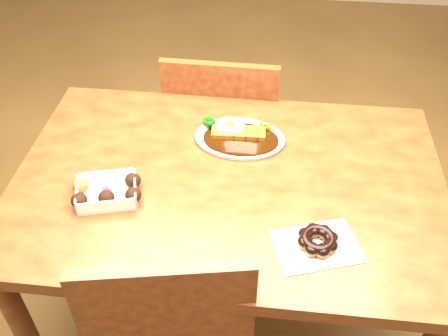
# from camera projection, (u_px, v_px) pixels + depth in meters

# --- Properties ---
(ground) EXTENTS (6.00, 6.00, 0.00)m
(ground) POSITION_uv_depth(u_px,v_px,m) (227.00, 322.00, 1.89)
(ground) COLOR brown
(ground) RESTS_ON ground
(table) EXTENTS (1.20, 0.80, 0.75)m
(table) POSITION_uv_depth(u_px,v_px,m) (228.00, 203.00, 1.46)
(table) COLOR #47200E
(table) RESTS_ON ground
(chair_far) EXTENTS (0.43, 0.43, 0.87)m
(chair_far) POSITION_uv_depth(u_px,v_px,m) (224.00, 135.00, 1.97)
(chair_far) COLOR #47200E
(chair_far) RESTS_ON ground
(katsu_curry_plate) EXTENTS (0.27, 0.20, 0.05)m
(katsu_curry_plate) POSITION_uv_depth(u_px,v_px,m) (238.00, 136.00, 1.51)
(katsu_curry_plate) COLOR white
(katsu_curry_plate) RESTS_ON table
(donut_box) EXTENTS (0.19, 0.16, 0.04)m
(donut_box) POSITION_uv_depth(u_px,v_px,m) (107.00, 191.00, 1.32)
(donut_box) COLOR white
(donut_box) RESTS_ON table
(pon_de_ring) EXTENTS (0.24, 0.20, 0.04)m
(pon_de_ring) POSITION_uv_depth(u_px,v_px,m) (318.00, 241.00, 1.20)
(pon_de_ring) COLOR silver
(pon_de_ring) RESTS_ON table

